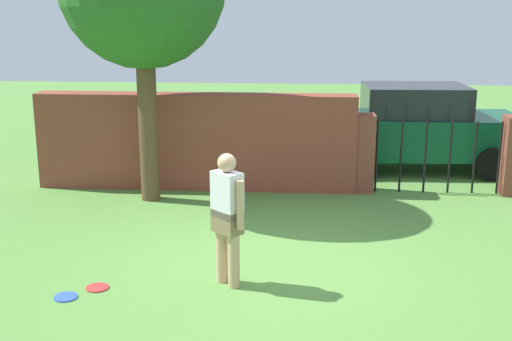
{
  "coord_description": "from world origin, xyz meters",
  "views": [
    {
      "loc": [
        0.46,
        -7.87,
        3.29
      ],
      "look_at": [
        -0.21,
        1.06,
        1.0
      ],
      "focal_mm": 45.88,
      "sensor_mm": 36.0,
      "label": 1
    }
  ],
  "objects_px": {
    "person": "(227,213)",
    "frisbee_red": "(97,288)",
    "frisbee_blue": "(66,297)",
    "car": "(413,128)"
  },
  "relations": [
    {
      "from": "person",
      "to": "frisbee_red",
      "type": "distance_m",
      "value": 1.8
    },
    {
      "from": "person",
      "to": "car",
      "type": "bearing_deg",
      "value": -75.04
    },
    {
      "from": "person",
      "to": "frisbee_red",
      "type": "bearing_deg",
      "value": 51.37
    },
    {
      "from": "person",
      "to": "car",
      "type": "relative_size",
      "value": 0.38
    },
    {
      "from": "car",
      "to": "frisbee_red",
      "type": "relative_size",
      "value": 15.77
    },
    {
      "from": "person",
      "to": "frisbee_red",
      "type": "height_order",
      "value": "person"
    },
    {
      "from": "frisbee_red",
      "to": "person",
      "type": "bearing_deg",
      "value": 9.02
    },
    {
      "from": "car",
      "to": "frisbee_blue",
      "type": "distance_m",
      "value": 8.16
    },
    {
      "from": "person",
      "to": "frisbee_red",
      "type": "relative_size",
      "value": 6.0
    },
    {
      "from": "frisbee_red",
      "to": "frisbee_blue",
      "type": "bearing_deg",
      "value": -135.67
    }
  ]
}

